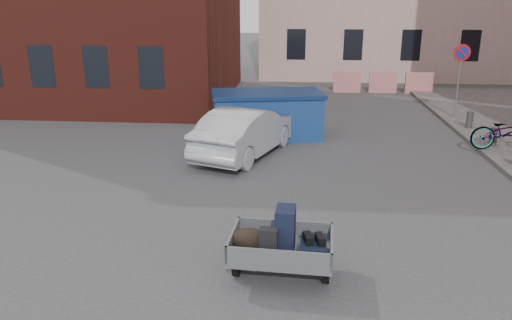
# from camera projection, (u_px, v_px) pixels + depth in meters

# --- Properties ---
(ground) EXTENTS (120.00, 120.00, 0.00)m
(ground) POSITION_uv_depth(u_px,v_px,m) (286.00, 221.00, 10.12)
(ground) COLOR #38383A
(ground) RESTS_ON ground
(no_parking_sign) EXTENTS (0.60, 0.09, 2.65)m
(no_parking_sign) POSITION_uv_depth(u_px,v_px,m) (460.00, 65.00, 18.01)
(no_parking_sign) COLOR gray
(no_parking_sign) RESTS_ON sidewalk
(barriers) EXTENTS (4.70, 0.18, 1.00)m
(barriers) POSITION_uv_depth(u_px,v_px,m) (383.00, 82.00, 23.85)
(barriers) COLOR red
(barriers) RESTS_ON ground
(trailer) EXTENTS (1.67, 1.85, 1.20)m
(trailer) POSITION_uv_depth(u_px,v_px,m) (281.00, 244.00, 7.85)
(trailer) COLOR black
(trailer) RESTS_ON ground
(dumpster) EXTENTS (3.78, 2.42, 1.47)m
(dumpster) POSITION_uv_depth(u_px,v_px,m) (267.00, 114.00, 16.12)
(dumpster) COLOR navy
(dumpster) RESTS_ON ground
(silver_car) EXTENTS (2.83, 4.46, 1.39)m
(silver_car) POSITION_uv_depth(u_px,v_px,m) (246.00, 131.00, 14.25)
(silver_car) COLOR #ABADB2
(silver_car) RESTS_ON ground
(bicycle) EXTENTS (2.03, 0.71, 1.07)m
(bicycle) POSITION_uv_depth(u_px,v_px,m) (507.00, 132.00, 14.33)
(bicycle) COLOR black
(bicycle) RESTS_ON sidewalk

